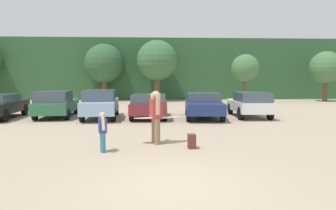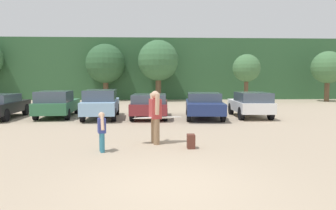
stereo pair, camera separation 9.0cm
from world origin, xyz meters
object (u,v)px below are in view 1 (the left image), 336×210
(parked_car_black, at_px, (0,105))
(parked_car_navy, at_px, (203,104))
(parked_car_maroon, at_px, (149,105))
(surfboard_white, at_px, (159,118))
(person_adult, at_px, (156,114))
(parked_car_forest_green, at_px, (56,104))
(parked_car_sky_blue, at_px, (100,103))
(person_child, at_px, (103,129))
(parked_car_white, at_px, (250,104))
(backpack_dropped, at_px, (192,141))

(parked_car_black, height_order, parked_car_navy, parked_car_navy)
(parked_car_maroon, xyz_separation_m, parked_car_navy, (3.04, -0.01, 0.02))
(parked_car_black, xyz_separation_m, surfboard_white, (8.54, -7.20, 0.13))
(person_adult, bearing_deg, parked_car_forest_green, -70.64)
(parked_car_sky_blue, height_order, person_adult, person_adult)
(parked_car_black, distance_m, person_child, 10.86)
(parked_car_navy, xyz_separation_m, person_child, (-4.44, -8.22, -0.07))
(parked_car_sky_blue, distance_m, parked_car_white, 8.44)
(parked_car_black, bearing_deg, person_child, -143.65)
(parked_car_white, distance_m, backpack_dropped, 9.10)
(parked_car_forest_green, distance_m, backpack_dropped, 10.96)
(surfboard_white, bearing_deg, person_adult, 36.05)
(parked_car_maroon, bearing_deg, surfboard_white, -175.08)
(parked_car_maroon, xyz_separation_m, parked_car_white, (5.73, 0.08, 0.05))
(parked_car_black, xyz_separation_m, parked_car_maroon, (8.21, -0.22, -0.01))
(parked_car_maroon, bearing_deg, person_adult, -175.89)
(parked_car_forest_green, xyz_separation_m, parked_car_maroon, (5.32, -0.78, -0.04))
(parked_car_maroon, relative_size, person_child, 3.54)
(parked_car_black, relative_size, backpack_dropped, 10.31)
(parked_car_black, distance_m, parked_car_maroon, 8.21)
(parked_car_black, distance_m, parked_car_forest_green, 2.94)
(parked_car_white, distance_m, person_adult, 9.03)
(person_child, xyz_separation_m, surfboard_white, (1.72, 1.25, 0.19))
(parked_car_sky_blue, height_order, parked_car_maroon, parked_car_sky_blue)
(parked_car_sky_blue, bearing_deg, person_child, -174.03)
(parked_car_sky_blue, distance_m, surfboard_white, 7.71)
(parked_car_sky_blue, bearing_deg, parked_car_navy, -94.07)
(parked_car_maroon, relative_size, backpack_dropped, 9.57)
(person_adult, relative_size, person_child, 1.48)
(person_adult, bearing_deg, surfboard_white, -149.93)
(person_child, bearing_deg, backpack_dropped, 171.40)
(parked_car_white, bearing_deg, parked_car_sky_blue, 92.14)
(parked_car_navy, height_order, surfboard_white, parked_car_navy)
(parked_car_black, height_order, person_adult, person_adult)
(person_child, bearing_deg, parked_car_navy, -134.26)
(parked_car_white, bearing_deg, parked_car_forest_green, 88.66)
(surfboard_white, bearing_deg, backpack_dropped, 129.04)
(parked_car_white, bearing_deg, backpack_dropped, 153.52)
(parked_car_black, xyz_separation_m, parked_car_forest_green, (2.89, 0.56, 0.03))
(parked_car_maroon, distance_m, person_child, 8.35)
(parked_car_forest_green, height_order, parked_car_maroon, parked_car_forest_green)
(person_adult, xyz_separation_m, backpack_dropped, (1.13, -0.80, -0.79))
(parked_car_forest_green, xyz_separation_m, person_child, (3.93, -9.01, -0.09))
(parked_car_navy, bearing_deg, parked_car_white, -82.69)
(parked_car_navy, bearing_deg, person_child, 157.04)
(parked_car_white, distance_m, person_child, 10.95)
(parked_car_sky_blue, height_order, parked_car_navy, parked_car_sky_blue)
(person_child, relative_size, surfboard_white, 0.67)
(parked_car_forest_green, relative_size, parked_car_navy, 0.97)
(surfboard_white, bearing_deg, parked_car_forest_green, -63.85)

